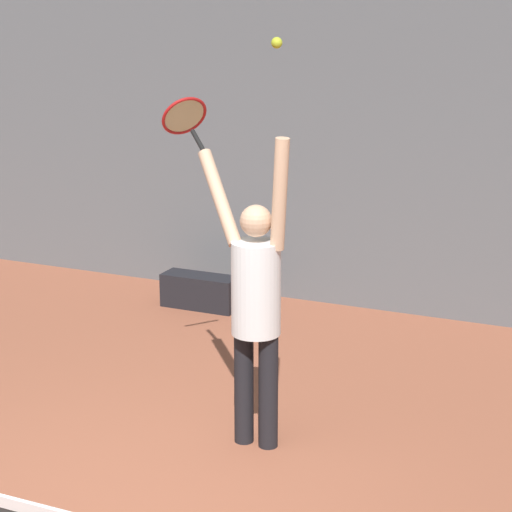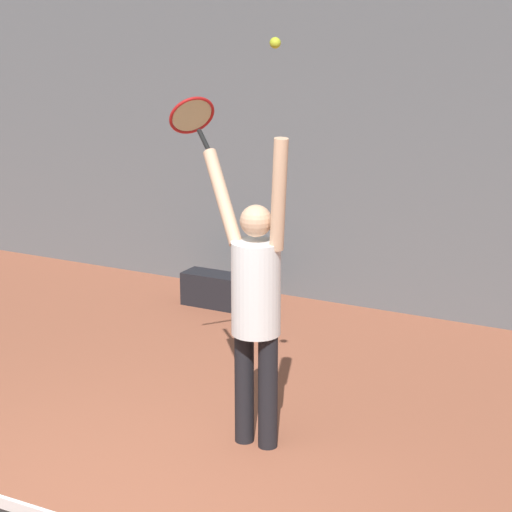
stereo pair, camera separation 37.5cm
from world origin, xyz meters
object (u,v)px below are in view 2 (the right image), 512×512
Objects in this scene: tennis_player at (255,299)px; equipment_bag at (220,290)px; tennis_ball at (275,43)px; tennis_racket at (193,117)px.

tennis_player reaches higher than equipment_bag.
tennis_player is 31.20× the size of tennis_ball.
tennis_player is 1.39m from tennis_racket.
tennis_ball is (0.18, -0.08, 1.62)m from tennis_player.
tennis_racket is at bearing -64.58° from equipment_bag.
tennis_racket reaches higher than equipment_bag.
tennis_ball reaches higher than tennis_racket.
tennis_ball is 3.97m from equipment_bag.
tennis_ball is at bearing -31.07° from tennis_racket.
tennis_racket is 6.67× the size of tennis_ball.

